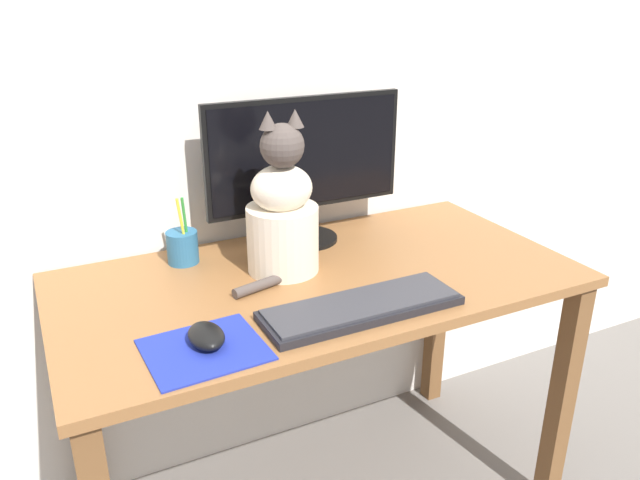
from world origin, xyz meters
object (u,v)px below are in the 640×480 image
at_px(monitor, 305,162).
at_px(keyboard, 362,307).
at_px(cat, 282,214).
at_px(pen_cup, 183,247).
at_px(computer_mouse_left, 206,336).

distance_m(monitor, keyboard, 0.47).
distance_m(keyboard, cat, 0.30).
relative_size(monitor, pen_cup, 3.11).
height_order(computer_mouse_left, cat, cat).
xyz_separation_m(keyboard, pen_cup, (-0.27, 0.42, 0.03)).
relative_size(computer_mouse_left, pen_cup, 0.59).
height_order(keyboard, computer_mouse_left, computer_mouse_left).
distance_m(computer_mouse_left, pen_cup, 0.41).
bearing_deg(pen_cup, monitor, -0.29).
distance_m(keyboard, computer_mouse_left, 0.33).
bearing_deg(monitor, cat, -130.96).
relative_size(monitor, computer_mouse_left, 5.27).
bearing_deg(cat, computer_mouse_left, -131.02).
relative_size(cat, pen_cup, 2.25).
height_order(monitor, cat, cat).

